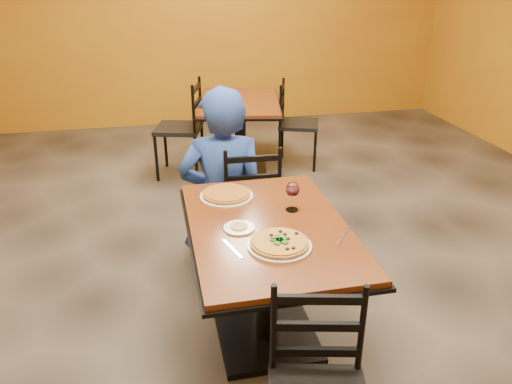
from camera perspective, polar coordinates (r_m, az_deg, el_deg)
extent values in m
cube|color=black|center=(3.35, -0.72, -11.17)|extent=(7.00, 8.00, 0.01)
cube|color=#B37F13|center=(6.70, -8.05, 20.44)|extent=(7.00, 0.01, 3.00)
cube|color=brown|center=(2.54, 1.43, -4.15)|extent=(0.80, 1.20, 0.03)
cube|color=black|center=(2.56, 1.43, -4.64)|extent=(0.83, 1.23, 0.02)
cylinder|color=black|center=(2.74, 1.35, -10.86)|extent=(0.12, 0.12, 0.66)
cube|color=black|center=(2.95, 1.28, -16.40)|extent=(0.55, 0.55, 0.04)
cube|color=brown|center=(5.03, -1.90, 10.50)|extent=(0.99, 1.29, 0.03)
cube|color=black|center=(5.04, -1.89, 10.23)|extent=(1.02, 1.33, 0.02)
cylinder|color=black|center=(5.13, -1.84, 6.55)|extent=(0.12, 0.12, 0.66)
cube|color=black|center=(5.25, -1.79, 2.91)|extent=(0.63, 0.63, 0.04)
imported|color=navy|center=(3.43, -3.90, 1.85)|extent=(0.68, 0.49, 1.27)
cylinder|color=white|center=(2.35, 2.76, -6.24)|extent=(0.31, 0.31, 0.01)
cylinder|color=maroon|center=(2.34, 2.76, -5.91)|extent=(0.28, 0.28, 0.02)
cylinder|color=white|center=(2.85, -3.46, -0.47)|extent=(0.31, 0.31, 0.01)
cylinder|color=#BA8123|center=(2.84, -3.47, -0.17)|extent=(0.28, 0.28, 0.02)
cylinder|color=white|center=(2.50, -1.99, -4.20)|extent=(0.16, 0.16, 0.01)
cylinder|color=tan|center=(2.49, -1.99, -4.02)|extent=(0.09, 0.09, 0.01)
cube|color=silver|center=(2.33, -2.80, -6.60)|extent=(0.07, 0.19, 0.00)
cube|color=silver|center=(2.48, 10.17, -4.94)|extent=(0.14, 0.17, 0.00)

